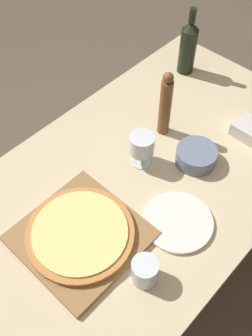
# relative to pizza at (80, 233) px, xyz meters

# --- Properties ---
(ground_plane) EXTENTS (12.00, 12.00, 0.00)m
(ground_plane) POSITION_rel_pizza_xyz_m (-0.02, 0.22, -0.79)
(ground_plane) COLOR brown
(dining_table) EXTENTS (0.87, 1.74, 0.76)m
(dining_table) POSITION_rel_pizza_xyz_m (-0.02, 0.22, -0.12)
(dining_table) COLOR #CCB78E
(dining_table) RESTS_ON ground_plane
(cutting_board) EXTENTS (0.36, 0.36, 0.02)m
(cutting_board) POSITION_rel_pizza_xyz_m (0.00, -0.00, -0.02)
(cutting_board) COLOR olive
(cutting_board) RESTS_ON dining_table
(pizza) EXTENTS (0.34, 0.34, 0.02)m
(pizza) POSITION_rel_pizza_xyz_m (0.00, 0.00, 0.00)
(pizza) COLOR #BC7A3D
(pizza) RESTS_ON cutting_board
(wine_bottle) EXTENTS (0.07, 0.07, 0.30)m
(wine_bottle) POSITION_rel_pizza_xyz_m (-0.27, 0.89, 0.09)
(wine_bottle) COLOR black
(wine_bottle) RESTS_ON dining_table
(pepper_mill) EXTENTS (0.04, 0.04, 0.28)m
(pepper_mill) POSITION_rel_pizza_xyz_m (-0.11, 0.54, 0.10)
(pepper_mill) COLOR brown
(pepper_mill) RESTS_ON dining_table
(wine_glass) EXTENTS (0.09, 0.09, 0.13)m
(wine_glass) POSITION_rel_pizza_xyz_m (-0.07, 0.36, 0.06)
(wine_glass) COLOR silver
(wine_glass) RESTS_ON dining_table
(small_bowl) EXTENTS (0.15, 0.15, 0.06)m
(small_bowl) POSITION_rel_pizza_xyz_m (0.08, 0.50, 0.00)
(small_bowl) COLOR slate
(small_bowl) RESTS_ON dining_table
(drinking_tumbler) EXTENTS (0.08, 0.08, 0.09)m
(drinking_tumbler) POSITION_rel_pizza_xyz_m (0.23, 0.04, 0.01)
(drinking_tumbler) COLOR silver
(drinking_tumbler) RESTS_ON dining_table
(dinner_plate) EXTENTS (0.23, 0.23, 0.01)m
(dinner_plate) POSITION_rel_pizza_xyz_m (0.19, 0.25, -0.02)
(dinner_plate) COLOR silver
(dinner_plate) RESTS_ON dining_table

